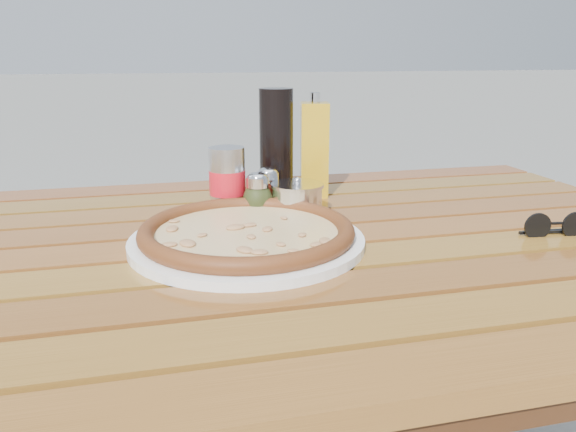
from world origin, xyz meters
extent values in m
cube|color=#36190C|center=(0.64, 0.39, 0.35)|extent=(0.06, 0.06, 0.70)
cube|color=#361C0C|center=(0.00, 0.00, 0.70)|extent=(1.36, 0.86, 0.04)
cube|color=#552E0F|center=(0.00, -0.41, 0.73)|extent=(1.40, 0.09, 0.03)
cube|color=#58350F|center=(0.00, -0.30, 0.73)|extent=(1.40, 0.09, 0.03)
cube|color=#50290E|center=(0.00, -0.20, 0.73)|extent=(1.40, 0.09, 0.03)
cube|color=#5D3910|center=(0.00, -0.10, 0.73)|extent=(1.40, 0.09, 0.03)
cube|color=#5A2E10|center=(0.00, 0.00, 0.73)|extent=(1.40, 0.09, 0.03)
cube|color=#562B0F|center=(0.00, 0.10, 0.73)|extent=(1.40, 0.09, 0.03)
cube|color=#58300F|center=(0.00, 0.20, 0.73)|extent=(1.40, 0.09, 0.03)
cube|color=#57360F|center=(0.00, 0.30, 0.73)|extent=(1.40, 0.09, 0.03)
cube|color=#56280F|center=(0.00, 0.41, 0.73)|extent=(1.40, 0.09, 0.03)
cylinder|color=white|center=(-0.07, -0.02, 0.76)|extent=(0.45, 0.45, 0.01)
cylinder|color=#FDECB5|center=(-0.07, -0.02, 0.77)|extent=(0.41, 0.41, 0.01)
torus|color=black|center=(-0.07, -0.02, 0.77)|extent=(0.43, 0.43, 0.03)
ellipsoid|color=#B83115|center=(0.00, 0.17, 0.78)|extent=(0.06, 0.06, 0.06)
cylinder|color=silver|center=(0.00, 0.17, 0.81)|extent=(0.05, 0.05, 0.02)
ellipsoid|color=silver|center=(0.00, 0.17, 0.82)|extent=(0.04, 0.04, 0.02)
ellipsoid|color=#303917|center=(-0.03, 0.13, 0.78)|extent=(0.07, 0.07, 0.06)
cylinder|color=silver|center=(-0.03, 0.13, 0.81)|extent=(0.05, 0.05, 0.02)
ellipsoid|color=silver|center=(-0.03, 0.13, 0.82)|extent=(0.05, 0.05, 0.02)
cylinder|color=black|center=(0.03, 0.24, 0.86)|extent=(0.09, 0.09, 0.22)
cylinder|color=silver|center=(-0.08, 0.18, 0.81)|extent=(0.07, 0.07, 0.12)
cylinder|color=red|center=(-0.08, 0.18, 0.81)|extent=(0.07, 0.07, 0.04)
cube|color=#C19314|center=(0.11, 0.26, 0.84)|extent=(0.07, 0.07, 0.19)
cylinder|color=silver|center=(0.11, 0.26, 0.95)|extent=(0.02, 0.02, 0.02)
cylinder|color=white|center=(0.04, 0.12, 0.78)|extent=(0.12, 0.12, 0.05)
cylinder|color=silver|center=(0.04, 0.12, 0.81)|extent=(0.12, 0.12, 0.01)
sphere|color=white|center=(0.04, 0.12, 0.81)|extent=(0.02, 0.02, 0.01)
cylinder|color=black|center=(0.38, -0.09, 0.77)|extent=(0.04, 0.01, 0.04)
cylinder|color=black|center=(0.45, -0.10, 0.77)|extent=(0.04, 0.01, 0.04)
cube|color=black|center=(0.42, -0.10, 0.77)|extent=(0.02, 0.01, 0.00)
cube|color=black|center=(0.41, -0.08, 0.75)|extent=(0.09, 0.02, 0.00)
cube|color=black|center=(0.43, -0.08, 0.75)|extent=(0.09, 0.02, 0.00)
camera|label=1|loc=(-0.21, -0.83, 1.04)|focal=35.00mm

